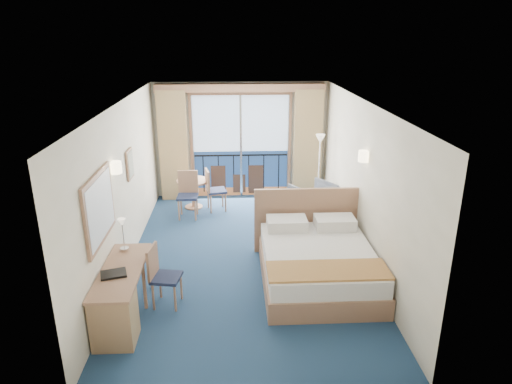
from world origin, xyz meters
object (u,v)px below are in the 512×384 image
bed (317,261)px  armchair (314,201)px  desk_chair (161,273)px  desk (116,309)px  round_table (193,187)px  table_chair_b (188,191)px  table_chair_a (213,188)px  nightstand (337,225)px  floor_lamp (320,153)px

bed → armchair: bed is taller
armchair → desk_chair: bearing=16.4°
armchair → desk: armchair is taller
armchair → round_table: (-2.60, 0.77, 0.11)m
desk_chair → round_table: 3.87m
bed → table_chair_b: (-2.27, 2.80, 0.22)m
desk_chair → table_chair_b: table_chair_b is taller
desk → table_chair_a: table_chair_a is taller
nightstand → armchair: size_ratio=0.62×
armchair → table_chair_a: (-2.15, 0.57, 0.15)m
nightstand → floor_lamp: bearing=92.5°
table_chair_b → table_chair_a: bearing=32.5°
floor_lamp → table_chair_b: bearing=-171.9°
desk → round_table: (0.62, 4.59, 0.08)m
desk → bed: bearing=24.5°
desk → desk_chair: 0.87m
round_table → table_chair_b: table_chair_b is taller
armchair → floor_lamp: (0.20, 0.68, 0.88)m
armchair → floor_lamp: 1.13m
armchair → bed: bearing=49.3°
desk_chair → table_chair_b: (0.09, 3.37, 0.04)m
nightstand → floor_lamp: size_ratio=0.31×
bed → table_chair_a: bed is taller
desk_chair → bed: bearing=-66.7°
round_table → armchair: bearing=-16.5°
armchair → table_chair_a: 2.23m
nightstand → floor_lamp: 1.92m
nightstand → table_chair_a: table_chair_a is taller
armchair → desk: size_ratio=0.53×
nightstand → armchair: 1.01m
round_table → table_chair_a: bearing=-23.8°
bed → armchair: 2.56m
nightstand → table_chair_a: bearing=147.7°
armchair → floor_lamp: bearing=-138.9°
nightstand → desk_chair: (-3.03, -2.14, 0.26)m
floor_lamp → table_chair_a: (-2.35, -0.10, -0.73)m
desk_chair → round_table: bearing=7.5°
bed → desk_chair: 2.44m
armchair → table_chair_a: bearing=-46.9°
table_chair_a → desk: bearing=153.6°
table_chair_a → nightstand: bearing=-135.0°
bed → armchair: bearing=81.3°
bed → desk: (-2.83, -1.29, 0.08)m
round_table → desk: bearing=-97.7°
table_chair_b → nightstand: bearing=-20.8°
armchair → desk: 5.00m
bed → round_table: bed is taller
desk_chair → armchair: bearing=-31.8°
nightstand → desk_chair: desk_chair is taller
floor_lamp → round_table: (-2.80, 0.09, -0.77)m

